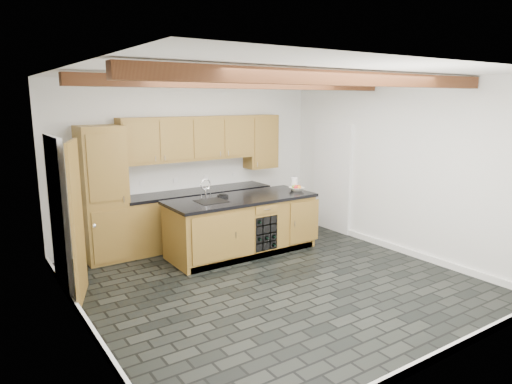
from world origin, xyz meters
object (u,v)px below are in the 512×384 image
(kitchen_scale, at_px, (223,196))
(paper_towel, at_px, (294,183))
(island, at_px, (242,225))
(fruit_bowl, at_px, (297,189))

(kitchen_scale, xyz_separation_m, paper_towel, (1.37, -0.14, 0.08))
(island, bearing_deg, fruit_bowl, -3.46)
(island, height_order, kitchen_scale, kitchen_scale)
(kitchen_scale, distance_m, fruit_bowl, 1.35)
(fruit_bowl, bearing_deg, island, 176.54)
(island, bearing_deg, kitchen_scale, 144.01)
(island, xyz_separation_m, fruit_bowl, (1.07, -0.06, 0.50))
(island, relative_size, kitchen_scale, 12.98)
(paper_towel, bearing_deg, kitchen_scale, 174.33)
(island, xyz_separation_m, kitchen_scale, (-0.26, 0.19, 0.49))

